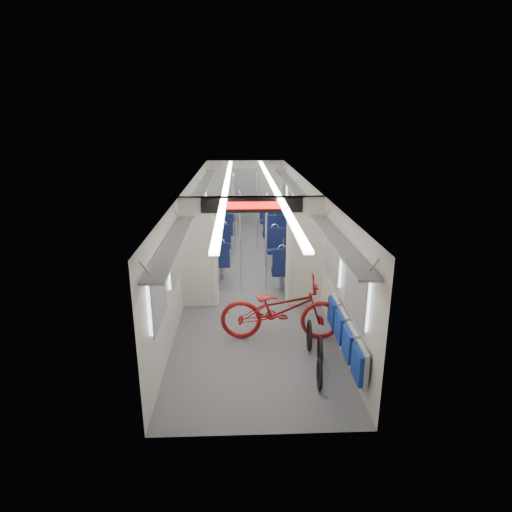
# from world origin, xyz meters

# --- Properties ---
(carriage) EXTENTS (12.00, 12.02, 2.31)m
(carriage) POSITION_xyz_m (0.00, -0.27, 1.50)
(carriage) COLOR #515456
(carriage) RESTS_ON ground
(bicycle) EXTENTS (2.17, 0.85, 1.12)m
(bicycle) POSITION_xyz_m (0.46, -3.53, 0.56)
(bicycle) COLOR maroon
(bicycle) RESTS_ON ground
(flip_bench) EXTENTS (0.12, 2.12, 0.53)m
(flip_bench) POSITION_xyz_m (1.35, -4.56, 0.58)
(flip_bench) COLOR gray
(flip_bench) RESTS_ON carriage
(bike_hoop_a) EXTENTS (0.08, 0.46, 0.45)m
(bike_hoop_a) POSITION_xyz_m (0.88, -5.05, 0.20)
(bike_hoop_a) COLOR black
(bike_hoop_a) RESTS_ON ground
(bike_hoop_b) EXTENTS (0.10, 0.53, 0.53)m
(bike_hoop_b) POSITION_xyz_m (0.99, -4.49, 0.24)
(bike_hoop_b) COLOR black
(bike_hoop_b) RESTS_ON ground
(bike_hoop_c) EXTENTS (0.08, 0.53, 0.53)m
(bike_hoop_c) POSITION_xyz_m (0.91, -3.95, 0.24)
(bike_hoop_c) COLOR black
(bike_hoop_c) RESTS_ON ground
(seat_bay_near_left) EXTENTS (0.88, 1.95, 1.06)m
(seat_bay_near_left) POSITION_xyz_m (-0.93, 0.32, 0.53)
(seat_bay_near_left) COLOR #0E163E
(seat_bay_near_left) RESTS_ON ground
(seat_bay_near_right) EXTENTS (0.91, 2.07, 1.10)m
(seat_bay_near_right) POSITION_xyz_m (0.93, -0.30, 0.54)
(seat_bay_near_right) COLOR #0E163E
(seat_bay_near_right) RESTS_ON ground
(seat_bay_far_left) EXTENTS (0.96, 2.29, 1.17)m
(seat_bay_far_left) POSITION_xyz_m (-0.93, 3.45, 0.57)
(seat_bay_far_left) COLOR #0E163E
(seat_bay_far_left) RESTS_ON ground
(seat_bay_far_right) EXTENTS (0.96, 2.31, 1.17)m
(seat_bay_far_right) POSITION_xyz_m (0.93, 3.14, 0.57)
(seat_bay_far_right) COLOR #0E163E
(seat_bay_far_right) RESTS_ON ground
(stanchion_near_left) EXTENTS (0.04, 0.04, 2.30)m
(stanchion_near_left) POSITION_xyz_m (-0.24, -1.28, 1.15)
(stanchion_near_left) COLOR silver
(stanchion_near_left) RESTS_ON ground
(stanchion_near_right) EXTENTS (0.04, 0.04, 2.30)m
(stanchion_near_right) POSITION_xyz_m (0.31, -1.62, 1.15)
(stanchion_near_right) COLOR silver
(stanchion_near_right) RESTS_ON ground
(stanchion_far_left) EXTENTS (0.04, 0.04, 2.30)m
(stanchion_far_left) POSITION_xyz_m (-0.40, 1.74, 1.15)
(stanchion_far_left) COLOR silver
(stanchion_far_left) RESTS_ON ground
(stanchion_far_right) EXTENTS (0.04, 0.04, 2.30)m
(stanchion_far_right) POSITION_xyz_m (0.26, 1.89, 1.15)
(stanchion_far_right) COLOR silver
(stanchion_far_right) RESTS_ON ground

